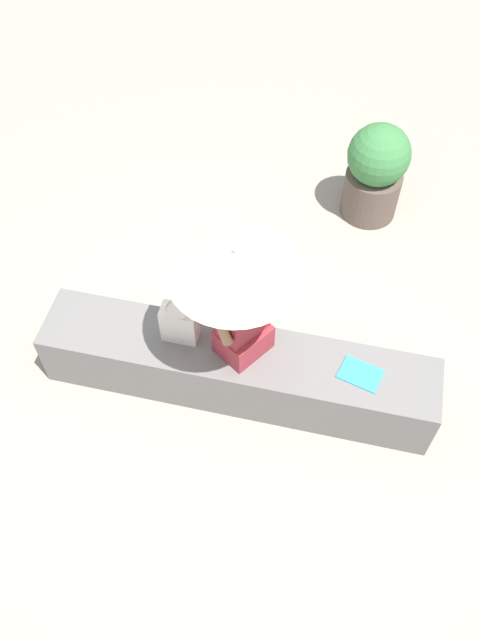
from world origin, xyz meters
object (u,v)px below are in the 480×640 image
object	(u,v)px
magazine	(360,374)
planter_near	(376,171)
parasol	(234,262)
person_seated	(243,315)
handbag_black	(180,323)

from	to	relation	value
magazine	planter_near	world-z (taller)	planter_near
parasol	magazine	world-z (taller)	parasol
person_seated	parasol	size ratio (longest dim) A/B	0.81
person_seated	planter_near	bearing A→B (deg)	70.82
handbag_black	magazine	bearing A→B (deg)	-1.68
magazine	handbag_black	bearing A→B (deg)	-166.58
person_seated	planter_near	world-z (taller)	person_seated
person_seated	magazine	distance (m)	0.91
magazine	planter_near	size ratio (longest dim) A/B	0.30
parasol	planter_near	distance (m)	2.50
parasol	planter_near	xyz separation A→B (m)	(0.76, 2.15, -1.01)
person_seated	parasol	xyz separation A→B (m)	(-0.04, -0.08, 0.60)
person_seated	handbag_black	xyz separation A→B (m)	(-0.45, 0.00, -0.23)
parasol	magazine	size ratio (longest dim) A/B	3.97
handbag_black	planter_near	bearing A→B (deg)	60.52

